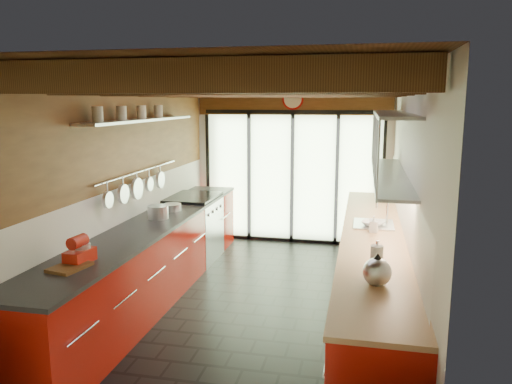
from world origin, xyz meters
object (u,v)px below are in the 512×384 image
(kettle, at_px, (377,270))
(bowl, at_px, (373,224))
(stand_mixer, at_px, (80,252))
(soap_bottle, at_px, (374,224))
(paper_towel, at_px, (377,260))

(kettle, relative_size, bowl, 1.25)
(stand_mixer, distance_m, soap_bottle, 3.00)
(soap_bottle, bearing_deg, bowl, 90.00)
(stand_mixer, distance_m, paper_towel, 2.55)
(kettle, bearing_deg, soap_bottle, 90.00)
(stand_mixer, bearing_deg, kettle, 0.11)
(stand_mixer, bearing_deg, bowl, 36.33)
(soap_bottle, xyz_separation_m, bowl, (0.00, 0.27, -0.06))
(kettle, bearing_deg, stand_mixer, -179.89)
(kettle, xyz_separation_m, bowl, (0.00, 1.86, -0.09))
(stand_mixer, bearing_deg, soap_bottle, 32.25)
(paper_towel, distance_m, soap_bottle, 1.34)
(kettle, relative_size, soap_bottle, 1.69)
(stand_mixer, relative_size, soap_bottle, 1.60)
(bowl, bearing_deg, stand_mixer, -143.67)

